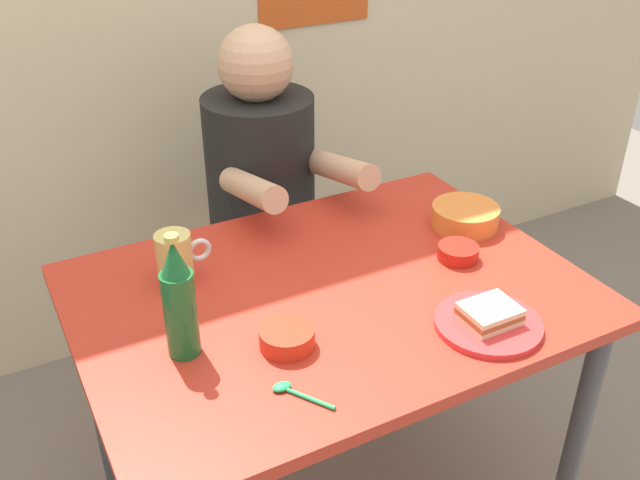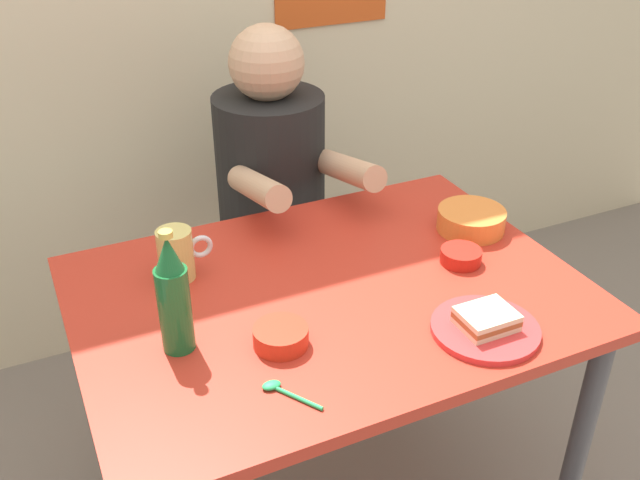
% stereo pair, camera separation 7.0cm
% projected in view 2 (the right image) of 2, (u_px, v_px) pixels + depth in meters
% --- Properties ---
extents(dining_table, '(1.10, 0.80, 0.74)m').
position_uv_depth(dining_table, '(329.00, 323.00, 1.62)').
color(dining_table, '#B72D1E').
rests_on(dining_table, ground).
extents(stool, '(0.34, 0.34, 0.45)m').
position_uv_depth(stool, '(275.00, 281.00, 2.31)').
color(stool, '#4C4C51').
rests_on(stool, ground).
extents(person_seated, '(0.33, 0.56, 0.72)m').
position_uv_depth(person_seated, '(272.00, 165.00, 2.09)').
color(person_seated, black).
rests_on(person_seated, stool).
extents(plate_orange, '(0.22, 0.22, 0.01)m').
position_uv_depth(plate_orange, '(485.00, 329.00, 1.44)').
color(plate_orange, red).
rests_on(plate_orange, dining_table).
extents(sandwich, '(0.11, 0.09, 0.04)m').
position_uv_depth(sandwich, '(486.00, 319.00, 1.43)').
color(sandwich, beige).
rests_on(sandwich, plate_orange).
extents(beer_mug, '(0.13, 0.08, 0.12)m').
position_uv_depth(beer_mug, '(177.00, 254.00, 1.59)').
color(beer_mug, '#D1BC66').
rests_on(beer_mug, dining_table).
extents(beer_bottle, '(0.06, 0.06, 0.26)m').
position_uv_depth(beer_bottle, '(173.00, 297.00, 1.34)').
color(beer_bottle, '#19602D').
rests_on(beer_bottle, dining_table).
extents(sauce_bowl_chili, '(0.11, 0.11, 0.04)m').
position_uv_depth(sauce_bowl_chili, '(281.00, 336.00, 1.40)').
color(sauce_bowl_chili, red).
rests_on(sauce_bowl_chili, dining_table).
extents(sambal_bowl_red, '(0.10, 0.10, 0.03)m').
position_uv_depth(sambal_bowl_red, '(461.00, 255.00, 1.66)').
color(sambal_bowl_red, '#B21E14').
rests_on(sambal_bowl_red, dining_table).
extents(soup_bowl_orange, '(0.17, 0.17, 0.05)m').
position_uv_depth(soup_bowl_orange, '(471.00, 219.00, 1.79)').
color(soup_bowl_orange, orange).
rests_on(soup_bowl_orange, dining_table).
extents(spoon, '(0.08, 0.11, 0.01)m').
position_uv_depth(spoon, '(281.00, 390.00, 1.29)').
color(spoon, '#26A559').
rests_on(spoon, dining_table).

